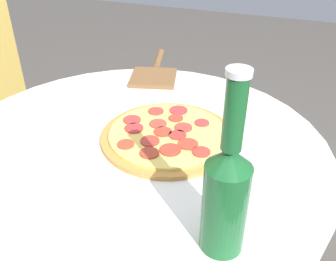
% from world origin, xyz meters
% --- Properties ---
extents(table, '(0.82, 0.82, 0.76)m').
position_xyz_m(table, '(0.00, 0.00, 0.58)').
color(table, white).
rests_on(table, ground_plane).
extents(pizza, '(0.29, 0.29, 0.02)m').
position_xyz_m(pizza, '(0.05, -0.06, 0.77)').
color(pizza, '#B77F3D').
rests_on(pizza, table).
extents(beer_bottle, '(0.06, 0.06, 0.28)m').
position_xyz_m(beer_bottle, '(-0.19, -0.23, 0.86)').
color(beer_bottle, '#195628').
rests_on(beer_bottle, table).
extents(pizza_paddle, '(0.28, 0.15, 0.02)m').
position_xyz_m(pizza_paddle, '(0.35, 0.10, 0.77)').
color(pizza_paddle, brown).
rests_on(pizza_paddle, table).
extents(napkin, '(0.12, 0.10, 0.01)m').
position_xyz_m(napkin, '(-0.15, 0.17, 0.77)').
color(napkin, white).
rests_on(napkin, table).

